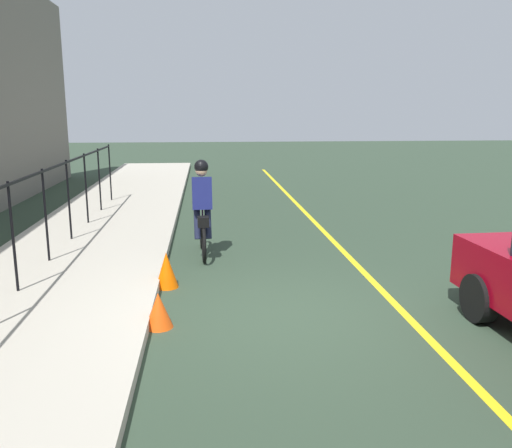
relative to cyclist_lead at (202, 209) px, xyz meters
name	(u,v)px	position (x,y,z in m)	size (l,w,h in m)	color
ground_plane	(288,317)	(-3.17, -1.13, -0.91)	(80.00, 80.00, 0.00)	#2D3E2E
lane_line_centre	(404,313)	(-3.17, -2.73, -0.91)	(36.00, 0.12, 0.01)	yellow
sidewalk	(25,321)	(-3.17, 2.27, -0.84)	(40.00, 3.20, 0.15)	#B5AE9D
iron_fence	(11,212)	(-2.17, 2.67, 0.40)	(16.12, 0.04, 1.60)	black
cyclist_lead	(202,209)	(0.00, 0.00, 0.00)	(1.71, 0.38, 1.83)	black
traffic_cone_near	(159,310)	(-3.36, 0.55, -0.68)	(0.36, 0.36, 0.46)	#F45010
traffic_cone_far	(167,270)	(-1.77, 0.56, -0.63)	(0.36, 0.36, 0.56)	#F85902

